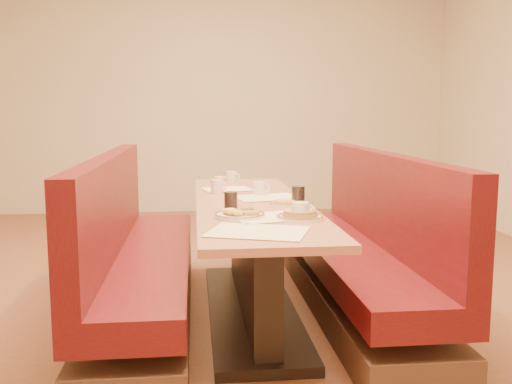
{
  "coord_description": "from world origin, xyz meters",
  "views": [
    {
      "loc": [
        -0.36,
        -3.56,
        1.32
      ],
      "look_at": [
        0.0,
        -0.27,
        0.85
      ],
      "focal_mm": 40.0,
      "sensor_mm": 36.0,
      "label": 1
    }
  ],
  "objects": [
    {
      "name": "coffee_mug_c",
      "position": [
        0.09,
        0.29,
        0.8
      ],
      "size": [
        0.12,
        0.09,
        0.09
      ],
      "rotation": [
        0.0,
        0.0,
        0.14
      ],
      "color": "white",
      "rests_on": "diner_table"
    },
    {
      "name": "placemat_far_right",
      "position": [
        0.12,
        0.15,
        0.75
      ],
      "size": [
        0.47,
        0.39,
        0.0
      ],
      "primitive_type": "cube",
      "rotation": [
        0.0,
        0.0,
        0.23
      ],
      "color": "#FEF4C7",
      "rests_on": "diner_table"
    },
    {
      "name": "placemat_near_left",
      "position": [
        -0.06,
        -0.93,
        0.75
      ],
      "size": [
        0.54,
        0.47,
        0.0
      ],
      "primitive_type": "cube",
      "rotation": [
        0.0,
        0.0,
        -0.34
      ],
      "color": "#FEF4C7",
      "rests_on": "diner_table"
    },
    {
      "name": "coffee_mug_b",
      "position": [
        -0.2,
        0.42,
        0.8
      ],
      "size": [
        0.12,
        0.09,
        0.09
      ],
      "rotation": [
        0.0,
        0.0,
        0.36
      ],
      "color": "white",
      "rests_on": "diner_table"
    },
    {
      "name": "diner_table",
      "position": [
        0.0,
        0.0,
        0.37
      ],
      "size": [
        0.7,
        2.5,
        0.75
      ],
      "color": "black",
      "rests_on": "ground"
    },
    {
      "name": "placemat_far_left",
      "position": [
        -0.12,
        0.58,
        0.75
      ],
      "size": [
        0.39,
        0.32,
        0.0
      ],
      "primitive_type": "cube",
      "rotation": [
        0.0,
        0.0,
        0.2
      ],
      "color": "#FEF4C7",
      "rests_on": "diner_table"
    },
    {
      "name": "soda_tumbler_mid",
      "position": [
        0.28,
        -0.12,
        0.81
      ],
      "size": [
        0.08,
        0.08,
        0.11
      ],
      "color": "black",
      "rests_on": "diner_table"
    },
    {
      "name": "booth_left",
      "position": [
        -0.73,
        0.0,
        0.36
      ],
      "size": [
        0.55,
        2.5,
        1.05
      ],
      "color": "#4C3326",
      "rests_on": "ground"
    },
    {
      "name": "eggs_plate",
      "position": [
        -0.12,
        -0.53,
        0.77
      ],
      "size": [
        0.28,
        0.28,
        0.06
      ],
      "rotation": [
        0.0,
        0.0,
        0.11
      ],
      "color": "white",
      "rests_on": "diner_table"
    },
    {
      "name": "soda_tumbler_near",
      "position": [
        -0.15,
        -0.28,
        0.8
      ],
      "size": [
        0.08,
        0.08,
        0.11
      ],
      "color": "black",
      "rests_on": "diner_table"
    },
    {
      "name": "coffee_mug_d",
      "position": [
        -0.06,
        0.98,
        0.8
      ],
      "size": [
        0.12,
        0.09,
        0.09
      ],
      "rotation": [
        0.0,
        0.0,
        0.43
      ],
      "color": "white",
      "rests_on": "diner_table"
    },
    {
      "name": "pancake_plate",
      "position": [
        0.2,
        -0.62,
        0.77
      ],
      "size": [
        0.25,
        0.25,
        0.06
      ],
      "rotation": [
        0.0,
        0.0,
        0.07
      ],
      "color": "white",
      "rests_on": "diner_table"
    },
    {
      "name": "extra_plate_mid",
      "position": [
        0.19,
        -0.14,
        0.76
      ],
      "size": [
        0.18,
        0.18,
        0.04
      ],
      "rotation": [
        0.0,
        0.0,
        -0.25
      ],
      "color": "white",
      "rests_on": "diner_table"
    },
    {
      "name": "coffee_mug_a",
      "position": [
        0.2,
        -0.66,
        0.8
      ],
      "size": [
        0.13,
        0.09,
        0.1
      ],
      "rotation": [
        0.0,
        0.0,
        -0.06
      ],
      "color": "white",
      "rests_on": "diner_table"
    },
    {
      "name": "placemat_near_right",
      "position": [
        0.05,
        -0.56,
        0.75
      ],
      "size": [
        0.47,
        0.4,
        0.0
      ],
      "primitive_type": "cube",
      "rotation": [
        0.0,
        0.0,
        0.28
      ],
      "color": "#FEF4C7",
      "rests_on": "diner_table"
    },
    {
      "name": "booth_right",
      "position": [
        0.73,
        0.0,
        0.36
      ],
      "size": [
        0.55,
        2.5,
        1.05
      ],
      "color": "#4C3326",
      "rests_on": "ground"
    },
    {
      "name": "extra_plate_far",
      "position": [
        -0.13,
        1.1,
        0.76
      ],
      "size": [
        0.22,
        0.22,
        0.04
      ],
      "rotation": [
        0.0,
        0.0,
        -0.44
      ],
      "color": "white",
      "rests_on": "diner_table"
    },
    {
      "name": "room_envelope",
      "position": [
        0.0,
        0.0,
        1.93
      ],
      "size": [
        6.04,
        8.04,
        2.82
      ],
      "color": "beige",
      "rests_on": "ground"
    },
    {
      "name": "ground",
      "position": [
        0.0,
        0.0,
        0.0
      ],
      "size": [
        8.0,
        8.0,
        0.0
      ],
      "primitive_type": "plane",
      "color": "#9E6647",
      "rests_on": "ground"
    }
  ]
}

